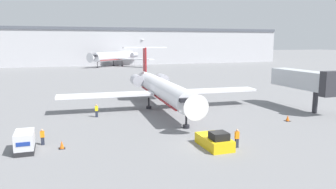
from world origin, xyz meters
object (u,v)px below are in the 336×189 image
Objects in this scene: airplane_main at (162,88)px; traffic_cone_right at (288,118)px; pushback_tug at (215,141)px; worker_on_apron at (42,137)px; luggage_cart at (25,142)px; traffic_cone_left at (62,145)px; worker_near_tug at (237,138)px; jet_bridge at (305,80)px; worker_by_wing at (97,110)px; airplane_parked_far_left at (116,56)px.

traffic_cone_right is (12.85, -12.67, -2.75)m from airplane_main.
worker_on_apron is (-15.68, 6.15, 0.21)m from pushback_tug.
pushback_tug is 15.06m from traffic_cone_right.
traffic_cone_left is at bearing -2.40° from luggage_cart.
airplane_main is at bearing 93.38° from worker_near_tug.
airplane_main reaches higher than pushback_tug.
traffic_cone_left is at bearing -135.07° from airplane_main.
pushback_tug is 23.83m from jet_bridge.
pushback_tug is at bearing -150.96° from jet_bridge.
pushback_tug is 2.45× the size of worker_by_wing.
airplane_main is 18.26m from traffic_cone_right.
airplane_main is at bearing 87.59° from pushback_tug.
luggage_cart is 14.51m from worker_by_wing.
worker_near_tug is at bearing -22.04° from pushback_tug.
luggage_cart is at bearing -169.57° from jet_bridge.
traffic_cone_right is (22.84, -10.26, -0.56)m from worker_by_wing.
luggage_cart is 0.10× the size of airplane_parked_far_left.
airplane_parked_far_left is (8.96, 88.23, 0.88)m from airplane_main.
worker_on_apron is (1.47, 1.67, -0.12)m from luggage_cart.
airplane_parked_far_left reaches higher than traffic_cone_left.
worker_by_wing is 2.30× the size of traffic_cone_right.
worker_near_tug is 16.71m from traffic_cone_left.
airplane_main reaches higher than traffic_cone_right.
luggage_cart reaches higher than pushback_tug.
airplane_parked_far_left is at bearing 77.04° from traffic_cone_left.
luggage_cart is (-17.95, -14.55, -2.15)m from airplane_main.
worker_on_apron reaches higher than traffic_cone_left.
luggage_cart reaches higher than traffic_cone_right.
pushback_tug is 5.63× the size of traffic_cone_right.
worker_by_wing is 12.31m from worker_on_apron.
traffic_cone_right is at bearing -44.60° from airplane_main.
worker_on_apron is at bearing 158.59° from pushback_tug.
airplane_main is at bearing 44.93° from traffic_cone_left.
jet_bridge reaches higher than traffic_cone_left.
worker_on_apron is at bearing 134.18° from traffic_cone_left.
worker_by_wing reaches higher than pushback_tug.
worker_near_tug is 2.43× the size of traffic_cone_left.
luggage_cart is 19.83m from worker_near_tug.
pushback_tug is at bearing -155.06° from traffic_cone_right.
traffic_cone_right is at bearing -87.79° from airplane_parked_far_left.
airplane_main reaches higher than jet_bridge.
worker_near_tug is at bearing -94.13° from airplane_parked_far_left.
traffic_cone_left is 0.03× the size of airplane_parked_far_left.
airplane_parked_far_left reaches higher than jet_bridge.
jet_bridge is at bearing -83.57° from airplane_parked_far_left.
traffic_cone_right reaches higher than traffic_cone_left.
worker_near_tug is at bearing -17.92° from traffic_cone_left.
luggage_cart reaches higher than traffic_cone_left.
luggage_cart is 2.23m from worker_on_apron.
worker_on_apron is at bearing -171.73° from jet_bridge.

